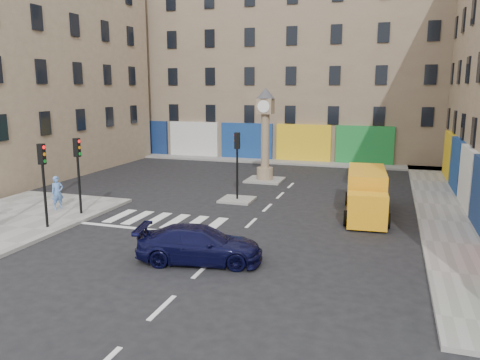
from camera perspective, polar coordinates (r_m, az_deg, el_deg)
The scene contains 14 objects.
ground at distance 18.29m, azimuth -2.23°, elevation -8.65°, with size 120.00×120.00×0.00m, color black.
sidewalk_right at distance 27.00m, azimuth 23.25°, elevation -2.87°, with size 2.60×30.00×0.15m, color gray.
sidewalk_far at distance 40.08m, azimuth 3.28°, elevation 2.35°, with size 32.00×2.40×0.15m, color gray.
island_near at distance 26.15m, azimuth -0.34°, elevation -2.41°, with size 1.80×1.80×0.12m, color gray.
island_far at distance 31.77m, azimuth 3.04°, elevation 0.00°, with size 2.40×2.40×0.12m, color gray.
building_far at distance 45.31m, azimuth 5.31°, elevation 14.02°, with size 32.00×10.00×17.00m, color #826F56.
building_left at distance 37.63m, azimuth -24.26°, elevation 12.18°, with size 8.00×20.00×15.00m, color #978063.
traffic_light_left_near at distance 21.97m, azimuth -22.89°, elevation 0.91°, with size 0.28×0.22×3.70m.
traffic_light_left_far at distance 23.81m, azimuth -19.15°, elevation 1.90°, with size 0.28×0.22×3.70m.
traffic_light_island at distance 25.67m, azimuth -0.35°, elevation 3.08°, with size 0.28×0.22×3.70m.
clock_pillar at distance 31.28m, azimuth 3.10°, elevation 6.28°, with size 1.20×1.20×6.10m.
navy_sedan at distance 17.06m, azimuth -4.94°, elevation -7.81°, with size 1.84×4.54×1.32m, color black.
yellow_van at distance 23.99m, azimuth 15.14°, elevation -1.56°, with size 2.36×6.06×2.16m.
pedestrian_blue at distance 25.42m, azimuth -21.37°, elevation -1.43°, with size 0.61×0.40×1.68m, color #5580C4.
Camera 1 is at (5.94, -16.15, 6.19)m, focal length 35.00 mm.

